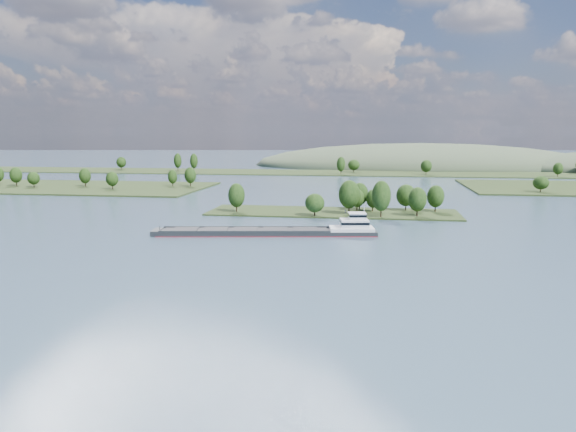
# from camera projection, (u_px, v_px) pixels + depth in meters

# --- Properties ---
(ground) EXTENTS (1800.00, 1800.00, 0.00)m
(ground) POSITION_uv_depth(u_px,v_px,m) (318.00, 242.00, 167.73)
(ground) COLOR #334A59
(ground) RESTS_ON ground
(tree_island) EXTENTS (100.00, 31.48, 15.08)m
(tree_island) POSITION_uv_depth(u_px,v_px,m) (350.00, 204.00, 223.53)
(tree_island) COLOR black
(tree_island) RESTS_ON ground
(back_shoreline) EXTENTS (900.00, 60.00, 15.74)m
(back_shoreline) POSITION_uv_depth(u_px,v_px,m) (364.00, 173.00, 439.83)
(back_shoreline) COLOR black
(back_shoreline) RESTS_ON ground
(hill_west) EXTENTS (320.00, 160.00, 44.00)m
(hill_west) POSITION_uv_depth(u_px,v_px,m) (421.00, 166.00, 530.07)
(hill_west) COLOR #38452F
(hill_west) RESTS_ON ground
(cargo_barge) EXTENTS (71.74, 19.48, 9.64)m
(cargo_barge) POSITION_uv_depth(u_px,v_px,m) (281.00, 231.00, 178.88)
(cargo_barge) COLOR black
(cargo_barge) RESTS_ON ground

